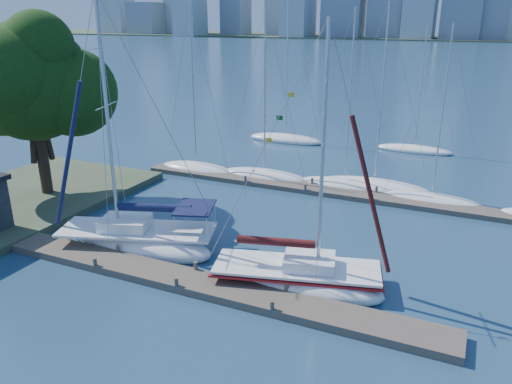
% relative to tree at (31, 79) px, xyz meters
% --- Properties ---
extents(ground, '(700.00, 700.00, 0.00)m').
position_rel_tree_xyz_m(ground, '(15.84, -6.43, -8.64)').
color(ground, navy).
rests_on(ground, ground).
extents(near_dock, '(26.00, 2.00, 0.40)m').
position_rel_tree_xyz_m(near_dock, '(15.84, -6.43, -8.44)').
color(near_dock, '#4C4238').
rests_on(near_dock, ground).
extents(far_dock, '(30.00, 1.80, 0.36)m').
position_rel_tree_xyz_m(far_dock, '(17.84, 9.57, -8.46)').
color(far_dock, '#4C4238').
rests_on(far_dock, ground).
extents(far_shore, '(800.00, 100.00, 1.50)m').
position_rel_tree_xyz_m(far_shore, '(15.84, 313.57, -8.64)').
color(far_shore, '#38472D').
rests_on(far_shore, ground).
extents(tree, '(10.49, 9.53, 13.13)m').
position_rel_tree_xyz_m(tree, '(0.00, 0.00, 0.00)').
color(tree, '#2F2015').
rests_on(tree, ground).
extents(sailboat_navy, '(10.06, 6.01, 14.65)m').
position_rel_tree_xyz_m(sailboat_navy, '(10.96, -3.85, -7.58)').
color(sailboat_navy, white).
rests_on(sailboat_navy, ground).
extents(sailboat_maroon, '(9.23, 5.01, 13.29)m').
position_rel_tree_xyz_m(sailboat_maroon, '(20.86, -4.18, -7.64)').
color(sailboat_maroon, white).
rests_on(sailboat_maroon, ground).
extents(bg_boat_0, '(7.13, 3.71, 14.16)m').
position_rel_tree_xyz_m(bg_boat_0, '(6.42, 10.36, -8.35)').
color(bg_boat_0, white).
rests_on(bg_boat_0, ground).
extents(bg_boat_1, '(7.79, 3.75, 13.68)m').
position_rel_tree_xyz_m(bg_boat_1, '(12.57, 10.89, -8.36)').
color(bg_boat_1, white).
rests_on(bg_boat_1, ground).
extents(bg_boat_2, '(7.69, 3.60, 13.66)m').
position_rel_tree_xyz_m(bg_boat_2, '(19.21, 11.24, -8.37)').
color(bg_boat_2, white).
rests_on(bg_boat_2, ground).
extents(bg_boat_3, '(8.77, 4.35, 14.05)m').
position_rel_tree_xyz_m(bg_boat_3, '(21.34, 12.13, -8.37)').
color(bg_boat_3, white).
rests_on(bg_boat_3, ground).
extents(bg_boat_4, '(7.11, 4.08, 12.60)m').
position_rel_tree_xyz_m(bg_boat_4, '(25.74, 10.71, -8.39)').
color(bg_boat_4, white).
rests_on(bg_boat_4, ground).
extents(bg_boat_6, '(8.42, 4.10, 16.08)m').
position_rel_tree_xyz_m(bg_boat_6, '(9.45, 23.76, -8.34)').
color(bg_boat_6, white).
rests_on(bg_boat_6, ground).
extents(bg_boat_7, '(7.29, 1.98, 12.40)m').
position_rel_tree_xyz_m(bg_boat_7, '(22.60, 25.02, -8.40)').
color(bg_boat_7, white).
rests_on(bg_boat_7, ground).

